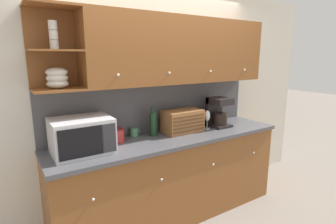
{
  "coord_description": "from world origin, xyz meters",
  "views": [
    {
      "loc": [
        -1.52,
        -2.58,
        1.81
      ],
      "look_at": [
        0.0,
        -0.21,
        1.21
      ],
      "focal_mm": 28.0,
      "sensor_mm": 36.0,
      "label": 1
    }
  ],
  "objects_px": {
    "microwave": "(82,136)",
    "mug": "(134,132)",
    "wine_bottle": "(153,122)",
    "wine_glass": "(207,116)",
    "coffee_maker": "(218,112)",
    "storage_canister": "(118,135)",
    "bread_box": "(183,121)"
  },
  "relations": [
    {
      "from": "storage_canister",
      "to": "wine_glass",
      "type": "distance_m",
      "value": 1.09
    },
    {
      "from": "bread_box",
      "to": "wine_glass",
      "type": "bearing_deg",
      "value": -10.63
    },
    {
      "from": "microwave",
      "to": "bread_box",
      "type": "xyz_separation_m",
      "value": [
        1.15,
        0.05,
        -0.03
      ]
    },
    {
      "from": "microwave",
      "to": "wine_bottle",
      "type": "bearing_deg",
      "value": 7.6
    },
    {
      "from": "mug",
      "to": "coffee_maker",
      "type": "relative_size",
      "value": 0.29
    },
    {
      "from": "bread_box",
      "to": "coffee_maker",
      "type": "relative_size",
      "value": 1.27
    },
    {
      "from": "microwave",
      "to": "coffee_maker",
      "type": "bearing_deg",
      "value": 0.95
    },
    {
      "from": "storage_canister",
      "to": "bread_box",
      "type": "height_order",
      "value": "bread_box"
    },
    {
      "from": "storage_canister",
      "to": "mug",
      "type": "bearing_deg",
      "value": 22.81
    },
    {
      "from": "wine_bottle",
      "to": "microwave",
      "type": "bearing_deg",
      "value": -172.4
    },
    {
      "from": "mug",
      "to": "microwave",
      "type": "bearing_deg",
      "value": -161.26
    },
    {
      "from": "wine_bottle",
      "to": "bread_box",
      "type": "distance_m",
      "value": 0.36
    },
    {
      "from": "microwave",
      "to": "storage_canister",
      "type": "xyz_separation_m",
      "value": [
        0.38,
        0.11,
        -0.09
      ]
    },
    {
      "from": "mug",
      "to": "wine_bottle",
      "type": "xyz_separation_m",
      "value": [
        0.18,
        -0.1,
        0.1
      ]
    },
    {
      "from": "wine_glass",
      "to": "storage_canister",
      "type": "bearing_deg",
      "value": 173.54
    },
    {
      "from": "bread_box",
      "to": "coffee_maker",
      "type": "bearing_deg",
      "value": -2.18
    },
    {
      "from": "mug",
      "to": "bread_box",
      "type": "distance_m",
      "value": 0.56
    },
    {
      "from": "storage_canister",
      "to": "bread_box",
      "type": "relative_size",
      "value": 0.31
    },
    {
      "from": "microwave",
      "to": "coffee_maker",
      "type": "relative_size",
      "value": 1.44
    },
    {
      "from": "bread_box",
      "to": "mug",
      "type": "bearing_deg",
      "value": 163.18
    },
    {
      "from": "storage_canister",
      "to": "bread_box",
      "type": "bearing_deg",
      "value": -4.71
    },
    {
      "from": "wine_bottle",
      "to": "wine_glass",
      "type": "bearing_deg",
      "value": -9.99
    },
    {
      "from": "wine_bottle",
      "to": "coffee_maker",
      "type": "bearing_deg",
      "value": -5.11
    },
    {
      "from": "wine_bottle",
      "to": "wine_glass",
      "type": "height_order",
      "value": "wine_bottle"
    },
    {
      "from": "wine_bottle",
      "to": "bread_box",
      "type": "height_order",
      "value": "wine_bottle"
    },
    {
      "from": "microwave",
      "to": "mug",
      "type": "xyz_separation_m",
      "value": [
        0.61,
        0.21,
        -0.11
      ]
    },
    {
      "from": "microwave",
      "to": "wine_glass",
      "type": "bearing_deg",
      "value": -0.47
    },
    {
      "from": "wine_glass",
      "to": "coffee_maker",
      "type": "relative_size",
      "value": 0.63
    },
    {
      "from": "wine_bottle",
      "to": "wine_glass",
      "type": "distance_m",
      "value": 0.68
    },
    {
      "from": "bread_box",
      "to": "storage_canister",
      "type": "bearing_deg",
      "value": 175.29
    },
    {
      "from": "coffee_maker",
      "to": "mug",
      "type": "bearing_deg",
      "value": 170.28
    },
    {
      "from": "mug",
      "to": "wine_glass",
      "type": "relative_size",
      "value": 0.46
    }
  ]
}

